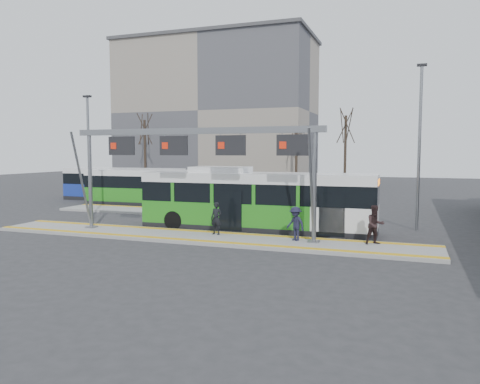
% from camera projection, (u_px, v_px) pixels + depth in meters
% --- Properties ---
extents(ground, '(120.00, 120.00, 0.00)m').
position_uv_depth(ground, '(200.00, 239.00, 22.60)').
color(ground, '#2D2D30').
rests_on(ground, ground).
extents(platform_main, '(22.00, 3.00, 0.15)m').
position_uv_depth(platform_main, '(200.00, 237.00, 22.59)').
color(platform_main, gray).
rests_on(platform_main, ground).
extents(platform_second, '(20.00, 3.00, 0.15)m').
position_uv_depth(platform_second, '(195.00, 213.00, 31.44)').
color(platform_second, gray).
rests_on(platform_second, ground).
extents(tactile_main, '(22.00, 2.65, 0.02)m').
position_uv_depth(tactile_main, '(200.00, 236.00, 22.59)').
color(tactile_main, gold).
rests_on(tactile_main, platform_main).
extents(tactile_second, '(20.00, 0.35, 0.02)m').
position_uv_depth(tactile_second, '(202.00, 210.00, 32.51)').
color(tactile_second, gold).
rests_on(tactile_second, platform_second).
extents(gantry, '(13.00, 1.68, 5.20)m').
position_uv_depth(gantry, '(195.00, 150.00, 22.58)').
color(gantry, slate).
rests_on(gantry, platform_main).
extents(apartment_block, '(24.50, 12.50, 18.40)m').
position_uv_depth(apartment_block, '(217.00, 112.00, 60.27)').
color(apartment_block, gray).
rests_on(apartment_block, ground).
extents(hero_bus, '(12.40, 2.83, 3.39)m').
position_uv_depth(hero_bus, '(256.00, 202.00, 24.78)').
color(hero_bus, black).
rests_on(hero_bus, ground).
extents(bg_bus_green, '(11.22, 2.79, 2.78)m').
position_uv_depth(bg_bus_green, '(154.00, 188.00, 36.32)').
color(bg_bus_green, black).
rests_on(bg_bus_green, ground).
extents(bg_bus_blue, '(10.71, 2.71, 2.78)m').
position_uv_depth(bg_bus_blue, '(123.00, 184.00, 40.25)').
color(bg_bus_blue, black).
rests_on(bg_bus_blue, ground).
extents(passenger_a, '(0.63, 0.47, 1.60)m').
position_uv_depth(passenger_a, '(216.00, 218.00, 22.88)').
color(passenger_a, black).
rests_on(passenger_a, platform_main).
extents(passenger_b, '(1.05, 0.97, 1.72)m').
position_uv_depth(passenger_b, '(375.00, 225.00, 20.48)').
color(passenger_b, black).
rests_on(passenger_b, platform_main).
extents(passenger_c, '(1.16, 1.00, 1.56)m').
position_uv_depth(passenger_c, '(296.00, 224.00, 21.30)').
color(passenger_c, '#1B1C31').
rests_on(passenger_c, platform_main).
extents(tree_left, '(1.40, 1.40, 7.12)m').
position_uv_depth(tree_left, '(296.00, 140.00, 49.53)').
color(tree_left, '#382B21').
rests_on(tree_left, ground).
extents(tree_mid, '(1.40, 1.40, 9.04)m').
position_uv_depth(tree_mid, '(346.00, 126.00, 49.17)').
color(tree_mid, '#382B21').
rests_on(tree_mid, ground).
extents(tree_far, '(1.40, 1.40, 8.87)m').
position_uv_depth(tree_far, '(145.00, 130.00, 53.98)').
color(tree_far, '#382B21').
rests_on(tree_far, ground).
extents(lamp_west, '(0.50, 0.25, 7.70)m').
position_uv_depth(lamp_west, '(89.00, 153.00, 29.47)').
color(lamp_west, slate).
rests_on(lamp_west, ground).
extents(lamp_east, '(0.50, 0.25, 8.75)m').
position_uv_depth(lamp_east, '(419.00, 144.00, 24.61)').
color(lamp_east, slate).
rests_on(lamp_east, ground).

